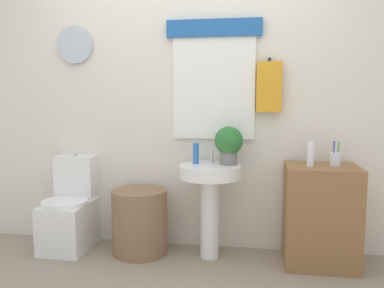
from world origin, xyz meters
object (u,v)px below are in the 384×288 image
object	(u,v)px
pedestal_sink	(210,189)
lotion_bottle	(311,154)
potted_plant	(229,143)
toilet	(70,213)
wooden_cabinet	(321,216)
toothbrush_cup	(335,159)
laundry_hamper	(140,222)
soap_bottle	(196,153)

from	to	relation	value
pedestal_sink	lotion_bottle	size ratio (longest dim) A/B	4.02
lotion_bottle	potted_plant	bearing A→B (deg)	170.76
toilet	pedestal_sink	size ratio (longest dim) A/B	1.06
toilet	potted_plant	bearing A→B (deg)	1.00
wooden_cabinet	potted_plant	world-z (taller)	potted_plant
lotion_bottle	wooden_cabinet	bearing A→B (deg)	22.98
potted_plant	toothbrush_cup	xyz separation A→B (m)	(0.80, -0.04, -0.10)
laundry_hamper	wooden_cabinet	world-z (taller)	wooden_cabinet
wooden_cabinet	soap_bottle	size ratio (longest dim) A/B	4.60
wooden_cabinet	toothbrush_cup	world-z (taller)	toothbrush_cup
toilet	pedestal_sink	world-z (taller)	toilet
toilet	soap_bottle	xyz separation A→B (m)	(1.08, 0.01, 0.54)
toilet	laundry_hamper	bearing A→B (deg)	-3.36
toilet	toothbrush_cup	xyz separation A→B (m)	(2.14, -0.02, 0.52)
toilet	laundry_hamper	world-z (taller)	toilet
soap_bottle	potted_plant	distance (m)	0.27
laundry_hamper	potted_plant	size ratio (longest dim) A/B	1.75
toilet	pedestal_sink	bearing A→B (deg)	-1.74
laundry_hamper	toothbrush_cup	world-z (taller)	toothbrush_cup
potted_plant	toilet	bearing A→B (deg)	-179.00
soap_bottle	potted_plant	world-z (taller)	potted_plant
lotion_bottle	pedestal_sink	bearing A→B (deg)	176.97
laundry_hamper	toothbrush_cup	bearing A→B (deg)	0.76
wooden_cabinet	laundry_hamper	bearing A→B (deg)	180.00
pedestal_sink	wooden_cabinet	bearing A→B (deg)	0.00
laundry_hamper	toothbrush_cup	distance (m)	1.62
pedestal_sink	toothbrush_cup	world-z (taller)	toothbrush_cup
wooden_cabinet	lotion_bottle	world-z (taller)	lotion_bottle
laundry_hamper	wooden_cabinet	distance (m)	1.43
laundry_hamper	pedestal_sink	size ratio (longest dim) A/B	0.70
laundry_hamper	potted_plant	world-z (taller)	potted_plant
wooden_cabinet	toothbrush_cup	distance (m)	0.45
wooden_cabinet	potted_plant	distance (m)	0.89
soap_bottle	toothbrush_cup	distance (m)	1.06
pedestal_sink	wooden_cabinet	distance (m)	0.87
laundry_hamper	potted_plant	distance (m)	0.97
wooden_cabinet	toothbrush_cup	size ratio (longest dim) A/B	4.14
pedestal_sink	wooden_cabinet	xyz separation A→B (m)	(0.85, 0.00, -0.17)
laundry_hamper	soap_bottle	bearing A→B (deg)	6.21
soap_bottle	toothbrush_cup	size ratio (longest dim) A/B	0.90
pedestal_sink	toothbrush_cup	xyz separation A→B (m)	(0.94, 0.02, 0.26)
soap_bottle	pedestal_sink	bearing A→B (deg)	-22.62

